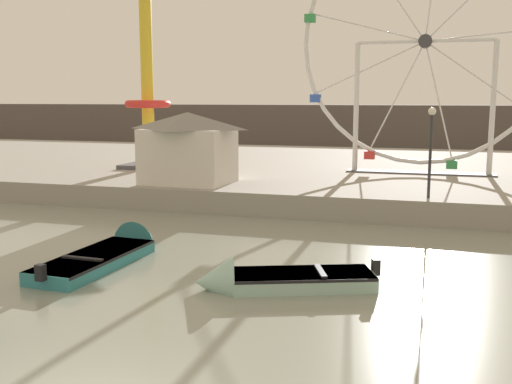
{
  "coord_description": "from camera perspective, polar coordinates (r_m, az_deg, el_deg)",
  "views": [
    {
      "loc": [
        5.13,
        -7.45,
        5.04
      ],
      "look_at": [
        -0.17,
        10.37,
        2.11
      ],
      "focal_mm": 41.7,
      "sensor_mm": 36.0,
      "label": 1
    }
  ],
  "objects": [
    {
      "name": "promenade_lamp_near",
      "position": [
        24.96,
        16.43,
        4.93
      ],
      "size": [
        0.32,
        0.32,
        3.67
      ],
      "color": "#2D2D33",
      "rests_on": "quay_promenade"
    },
    {
      "name": "quay_promenade",
      "position": [
        37.52,
        8.59,
        1.92
      ],
      "size": [
        110.0,
        25.82,
        1.03
      ],
      "primitive_type": "cube",
      "color": "gray",
      "rests_on": "ground_plane"
    },
    {
      "name": "ferris_wheel_white_frame",
      "position": [
        33.3,
        15.91,
        13.37
      ],
      "size": [
        13.14,
        1.2,
        13.48
      ],
      "color": "silver",
      "rests_on": "quay_promenade"
    },
    {
      "name": "drop_tower_yellow_tower",
      "position": [
        35.24,
        -10.41,
        10.78
      ],
      "size": [
        2.8,
        2.8,
        13.81
      ],
      "color": "gold",
      "rests_on": "quay_promenade"
    },
    {
      "name": "carnival_booth_white_ticket",
      "position": [
        28.54,
        -6.53,
        4.36
      ],
      "size": [
        4.49,
        3.55,
        3.38
      ],
      "rotation": [
        0.0,
        0.0,
        -0.04
      ],
      "color": "silver",
      "rests_on": "quay_promenade"
    },
    {
      "name": "motorboat_seafoam",
      "position": [
        16.09,
        1.1,
        -8.44
      ],
      "size": [
        4.97,
        2.98,
        1.34
      ],
      "rotation": [
        0.0,
        0.0,
        3.5
      ],
      "color": "#93BCAD",
      "rests_on": "ground_plane"
    },
    {
      "name": "distant_town_skyline",
      "position": [
        61.51,
        11.84,
        6.12
      ],
      "size": [
        140.0,
        3.0,
        4.4
      ],
      "primitive_type": "cube",
      "color": "#564C47",
      "rests_on": "ground_plane"
    },
    {
      "name": "motorboat_teal_painted",
      "position": [
        19.69,
        -13.14,
        -5.47
      ],
      "size": [
        1.85,
        6.02,
        1.52
      ],
      "rotation": [
        0.0,
        0.0,
        1.52
      ],
      "color": "teal",
      "rests_on": "ground_plane"
    }
  ]
}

